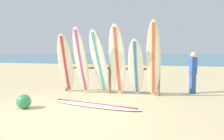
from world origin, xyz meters
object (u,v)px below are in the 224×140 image
Objects in this scene: surfboard_lying_on_sand at (94,105)px; beach_ball at (24,101)px; surfboard_leaning_left at (81,61)px; surfboard_leaning_center_left at (99,63)px; surfboard_leaning_right at (153,60)px; surfboard_leaning_far_left at (66,64)px; surfboard_leaning_center at (117,61)px; surfboard_rack at (110,74)px; surfboard_leaning_center_right at (136,68)px; beachgoer_standing at (193,71)px.

beach_ball reaches higher than surfboard_lying_on_sand.
surfboard_leaning_left is 0.67m from surfboard_leaning_center_left.
surfboard_lying_on_sand is (-1.51, -1.49, -1.22)m from surfboard_leaning_right.
surfboard_leaning_center is at bearing 1.07° from surfboard_leaning_far_left.
surfboard_leaning_right is (1.83, 0.05, 0.14)m from surfboard_leaning_center_left.
surfboard_leaning_far_left is at bearing -168.05° from surfboard_rack.
surfboard_leaning_center is 1.25× the size of surfboard_leaning_center_right.
surfboard_leaning_center_right is at bearing 1.72° from surfboard_leaning_far_left.
surfboard_lying_on_sand is at bearing -121.15° from surfboard_leaning_center_right.
surfboard_leaning_right reaches higher than surfboard_leaning_left.
beachgoer_standing is at bearing 36.16° from beach_ball.
surfboard_lying_on_sand is (0.05, -1.80, -0.68)m from surfboard_rack.
surfboard_leaning_center reaches higher than beachgoer_standing.
beach_ball is (-1.68, -2.56, -0.52)m from surfboard_rack.
surfboard_rack is at bearing 139.49° from surfboard_leaning_center.
surfboard_leaning_center reaches higher than surfboard_leaning_center_left.
surfboard_rack is at bearing 23.78° from surfboard_leaning_left.
surfboard_leaning_center_left is (-0.28, -0.37, 0.41)m from surfboard_rack.
surfboard_leaning_center_right is at bearing -151.35° from beachgoer_standing.
surfboard_rack is at bearing 168.48° from surfboard_leaning_right.
surfboard_leaning_center_left reaches higher than surfboard_leaning_center_right.
surfboard_lying_on_sand is at bearing -77.36° from surfboard_leaning_center_left.
surfboard_leaning_center is at bearing 48.05° from beach_ball.
beachgoer_standing is (2.85, 2.59, 0.79)m from surfboard_lying_on_sand.
surfboard_leaning_center is at bearing -176.31° from surfboard_leaning_center_right.
surfboard_leaning_far_left is (-1.58, -0.33, 0.36)m from surfboard_rack.
surfboard_leaning_center reaches higher than surfboard_leaning_center_right.
surfboard_leaning_center_left reaches higher than surfboard_leaning_far_left.
surfboard_leaning_right is (1.56, -0.32, 0.55)m from surfboard_rack.
surfboard_leaning_center_left is at bearing 57.26° from beach_ball.
surfboard_leaning_left is 1.94m from surfboard_leaning_center_right.
surfboard_leaning_far_left is 0.85× the size of surfboard_leaning_right.
surfboard_leaning_center reaches higher than surfboard_lying_on_sand.
surfboard_leaning_right reaches higher than surfboard_leaning_far_left.
surfboard_leaning_left is at bearing -156.22° from surfboard_rack.
surfboard_leaning_center_left is at bearing -126.56° from surfboard_rack.
surfboard_rack is 1.65× the size of surfboard_leaning_far_left.
surfboard_leaning_left is 6.16× the size of beach_ball.
surfboard_leaning_center_left is at bearing -173.33° from surfboard_leaning_center.
surfboard_leaning_right is at bearing -140.38° from beachgoer_standing.
beachgoer_standing is (2.89, 0.79, 0.12)m from surfboard_rack.
surfboard_leaning_left is (-0.94, -0.41, 0.46)m from surfboard_rack.
beachgoer_standing reaches higher than beach_ball.
surfboard_leaning_center_left is (1.30, -0.04, 0.05)m from surfboard_leaning_far_left.
surfboard_leaning_left is at bearing -7.02° from surfboard_leaning_far_left.
surfboard_rack is 1.51× the size of surfboard_leaning_left.
surfboard_leaning_right is 6.58× the size of beach_ball.
surfboard_leaning_center_right is (0.63, 0.04, -0.24)m from surfboard_leaning_center.
surfboard_leaning_far_left is 2.56m from surfboard_leaning_center_right.
beachgoer_standing reaches higher than surfboard_rack.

